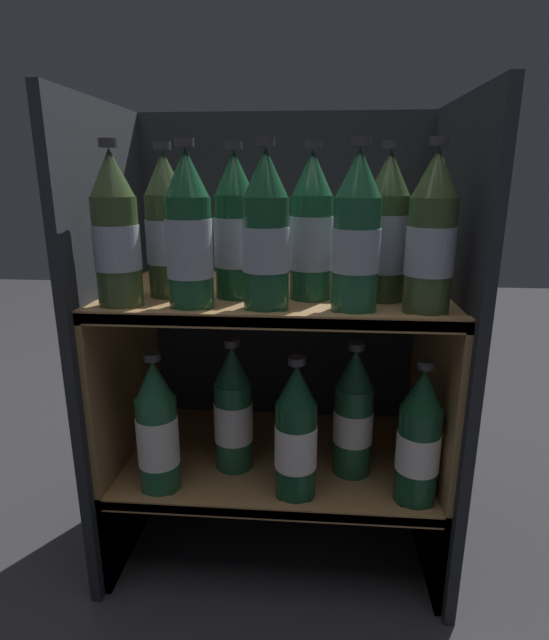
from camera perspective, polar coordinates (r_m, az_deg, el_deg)
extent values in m
plane|color=#2D2D30|center=(1.12, -0.65, -29.79)|extent=(6.00, 6.00, 0.00)
cube|color=#23262B|center=(1.22, 1.00, 0.35)|extent=(0.70, 0.02, 0.94)
cube|color=#23262B|center=(1.10, -17.51, -2.17)|extent=(0.02, 0.43, 0.94)
cube|color=#23262B|center=(1.06, 18.85, -3.08)|extent=(0.02, 0.43, 0.94)
cube|color=#9E7547|center=(1.14, 0.25, -15.38)|extent=(0.66, 0.39, 0.02)
cube|color=#9E7547|center=(0.99, -0.63, -20.94)|extent=(0.66, 0.02, 0.03)
cube|color=#9E7547|center=(1.26, -15.31, -18.42)|extent=(0.01, 0.39, 0.20)
cube|color=#9E7547|center=(1.22, 16.42, -19.73)|extent=(0.01, 0.39, 0.20)
cube|color=#9E7547|center=(1.00, 0.27, 2.84)|extent=(0.66, 0.39, 0.02)
cube|color=#9E7547|center=(0.82, -0.70, -0.10)|extent=(0.66, 0.02, 0.03)
cube|color=#9E7547|center=(1.17, -15.98, -10.98)|extent=(0.01, 0.39, 0.56)
cube|color=#9E7547|center=(1.13, 17.17, -12.13)|extent=(0.01, 0.39, 0.56)
cylinder|color=#384C28|center=(0.90, -17.50, 7.34)|extent=(0.08, 0.08, 0.19)
cylinder|color=#9EA8BC|center=(0.90, -17.55, 7.93)|extent=(0.08, 0.08, 0.08)
cone|color=#384C28|center=(0.89, -18.23, 15.74)|extent=(0.07, 0.07, 0.08)
cylinder|color=#333338|center=(0.90, -18.50, 18.64)|extent=(0.03, 0.03, 0.01)
cylinder|color=#194C2D|center=(0.86, -9.66, 7.49)|extent=(0.08, 0.08, 0.19)
cylinder|color=#9EA8BC|center=(0.86, -9.69, 8.10)|extent=(0.08, 0.08, 0.10)
cone|color=#194C2D|center=(0.86, -10.09, 16.29)|extent=(0.07, 0.07, 0.08)
cylinder|color=#333338|center=(0.86, -10.25, 19.34)|extent=(0.03, 0.03, 0.01)
cylinder|color=#194C2D|center=(0.84, -0.98, 7.49)|extent=(0.08, 0.08, 0.19)
cylinder|color=#9EA8BC|center=(0.84, -0.98, 8.12)|extent=(0.08, 0.08, 0.07)
cone|color=#194C2D|center=(0.83, -1.02, 16.54)|extent=(0.07, 0.07, 0.08)
cylinder|color=#333338|center=(0.83, -1.04, 19.67)|extent=(0.03, 0.03, 0.01)
cylinder|color=#1E5638|center=(0.84, 9.25, 7.27)|extent=(0.08, 0.08, 0.19)
cylinder|color=#9EA8BC|center=(0.84, 9.28, 7.90)|extent=(0.08, 0.08, 0.07)
cone|color=#1E5638|center=(0.83, 9.68, 16.32)|extent=(0.07, 0.07, 0.08)
cylinder|color=#333338|center=(0.83, 9.83, 19.45)|extent=(0.03, 0.03, 0.01)
cylinder|color=#384C28|center=(0.86, 17.29, 6.94)|extent=(0.08, 0.08, 0.19)
cylinder|color=#9EA8BC|center=(0.86, 17.34, 7.55)|extent=(0.08, 0.08, 0.08)
cone|color=#384C28|center=(0.85, 18.05, 15.78)|extent=(0.07, 0.07, 0.08)
cylinder|color=#333338|center=(0.85, 18.33, 18.83)|extent=(0.03, 0.03, 0.01)
cylinder|color=#384C28|center=(0.96, -12.07, 8.23)|extent=(0.08, 0.08, 0.19)
cylinder|color=#9EA8BC|center=(0.96, -12.11, 8.79)|extent=(0.08, 0.08, 0.08)
cone|color=#384C28|center=(0.96, -12.55, 16.12)|extent=(0.07, 0.07, 0.08)
cylinder|color=#333338|center=(0.96, -12.73, 18.84)|extent=(0.03, 0.03, 0.01)
cylinder|color=#194C2D|center=(0.94, -4.46, 8.31)|extent=(0.08, 0.08, 0.19)
cylinder|color=#9EA8BC|center=(0.93, -4.47, 8.88)|extent=(0.08, 0.08, 0.09)
cone|color=#194C2D|center=(0.93, -4.65, 16.44)|extent=(0.07, 0.07, 0.08)
cylinder|color=#333338|center=(0.93, -4.71, 19.25)|extent=(0.03, 0.03, 0.01)
cylinder|color=#1E5638|center=(0.92, 4.20, 8.22)|extent=(0.08, 0.08, 0.19)
cylinder|color=#9EA8BC|center=(0.92, 4.21, 8.79)|extent=(0.08, 0.08, 0.10)
cone|color=#1E5638|center=(0.92, 4.37, 16.45)|extent=(0.07, 0.07, 0.08)
cylinder|color=#333338|center=(0.92, 4.43, 19.30)|extent=(0.03, 0.03, 0.01)
cylinder|color=#384C28|center=(0.93, 12.55, 7.95)|extent=(0.08, 0.08, 0.19)
cylinder|color=#9EA8BC|center=(0.93, 12.58, 8.52)|extent=(0.08, 0.08, 0.10)
cone|color=#384C28|center=(0.92, 13.06, 16.10)|extent=(0.07, 0.07, 0.08)
cylinder|color=#333338|center=(0.93, 13.25, 18.91)|extent=(0.03, 0.03, 0.01)
cylinder|color=#1E5638|center=(1.01, -13.14, -13.64)|extent=(0.08, 0.08, 0.19)
cylinder|color=white|center=(1.00, -13.18, -13.17)|extent=(0.08, 0.08, 0.10)
cone|color=#1E5638|center=(0.95, -13.65, -6.66)|extent=(0.07, 0.07, 0.08)
cylinder|color=#333338|center=(0.93, -13.83, -4.07)|extent=(0.03, 0.03, 0.01)
cylinder|color=#144228|center=(0.96, 2.44, -14.61)|extent=(0.08, 0.08, 0.19)
cylinder|color=white|center=(0.96, 2.45, -14.12)|extent=(0.08, 0.08, 0.08)
cone|color=#144228|center=(0.90, 2.54, -7.36)|extent=(0.07, 0.07, 0.08)
cylinder|color=#333338|center=(0.89, 2.58, -4.66)|extent=(0.03, 0.03, 0.01)
cylinder|color=#144228|center=(0.98, 16.02, -14.61)|extent=(0.08, 0.08, 0.19)
cylinder|color=white|center=(0.98, 16.06, -14.14)|extent=(0.08, 0.08, 0.07)
cone|color=#144228|center=(0.92, 16.65, -7.51)|extent=(0.07, 0.07, 0.08)
cylinder|color=#333338|center=(0.91, 16.88, -4.87)|extent=(0.03, 0.03, 0.01)
cylinder|color=#1E5638|center=(1.05, -4.70, -11.86)|extent=(0.08, 0.08, 0.19)
cylinder|color=white|center=(1.05, -4.71, -11.41)|extent=(0.08, 0.08, 0.08)
cone|color=#1E5638|center=(1.00, -4.87, -5.11)|extent=(0.07, 0.07, 0.08)
cylinder|color=#333338|center=(0.98, -4.93, -2.63)|extent=(0.03, 0.03, 0.01)
cylinder|color=#1E5638|center=(1.04, 8.93, -12.26)|extent=(0.08, 0.08, 0.19)
cylinder|color=white|center=(1.04, 8.95, -11.81)|extent=(0.08, 0.08, 0.07)
cone|color=#1E5638|center=(0.99, 9.26, -5.48)|extent=(0.07, 0.07, 0.08)
cylinder|color=#333338|center=(0.97, 9.38, -2.98)|extent=(0.03, 0.03, 0.01)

